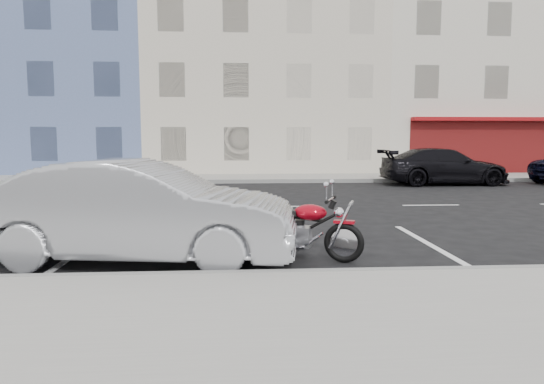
# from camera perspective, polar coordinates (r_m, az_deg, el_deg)

# --- Properties ---
(ground) EXTENTS (120.00, 120.00, 0.00)m
(ground) POSITION_cam_1_polar(r_m,az_deg,el_deg) (13.66, 10.37, -1.62)
(ground) COLOR black
(ground) RESTS_ON ground
(sidewalk_near) EXTENTS (80.00, 3.40, 0.15)m
(sidewalk_near) POSITION_cam_1_polar(r_m,az_deg,el_deg) (5.06, -23.71, -14.97)
(sidewalk_near) COLOR gray
(sidewalk_near) RESTS_ON ground
(sidewalk_far) EXTENTS (80.00, 3.40, 0.15)m
(sidewalk_far) POSITION_cam_1_polar(r_m,az_deg,el_deg) (21.96, -8.12, 1.60)
(sidewalk_far) COLOR gray
(sidewalk_far) RESTS_ON ground
(curb_near) EXTENTS (80.00, 0.12, 0.16)m
(curb_near) POSITION_cam_1_polar(r_m,az_deg,el_deg) (6.59, -18.62, -9.72)
(curb_near) COLOR gray
(curb_near) RESTS_ON ground
(curb_far) EXTENTS (80.00, 0.12, 0.16)m
(curb_far) POSITION_cam_1_polar(r_m,az_deg,el_deg) (20.27, -8.48, 1.22)
(curb_far) COLOR gray
(curb_far) RESTS_ON ground
(bldg_blue) EXTENTS (12.00, 12.00, 13.00)m
(bldg_blue) POSITION_cam_1_polar(r_m,az_deg,el_deg) (31.64, -24.21, 14.22)
(bldg_blue) COLOR slate
(bldg_blue) RESTS_ON ground
(bldg_cream) EXTENTS (12.00, 12.00, 11.50)m
(bldg_cream) POSITION_cam_1_polar(r_m,az_deg,el_deg) (29.70, -1.19, 13.85)
(bldg_cream) COLOR beige
(bldg_cream) RESTS_ON ground
(bldg_corner) EXTENTS (14.00, 12.00, 12.50)m
(bldg_corner) POSITION_cam_1_polar(r_m,az_deg,el_deg) (33.01, 22.67, 13.49)
(bldg_corner) COLOR beige
(bldg_corner) RESTS_ON ground
(motorcycle) EXTENTS (1.84, 0.90, 0.97)m
(motorcycle) POSITION_cam_1_polar(r_m,az_deg,el_deg) (7.36, 8.67, -4.89)
(motorcycle) COLOR black
(motorcycle) RESTS_ON ground
(sedan_silver) EXTENTS (4.87, 2.26, 1.54)m
(sedan_silver) POSITION_cam_1_polar(r_m,az_deg,el_deg) (7.53, -15.23, -2.24)
(sedan_silver) COLOR #96989D
(sedan_silver) RESTS_ON ground
(car_far) EXTENTS (5.10, 2.14, 1.47)m
(car_far) POSITION_cam_1_polar(r_m,az_deg,el_deg) (20.76, 19.56, 2.85)
(car_far) COLOR black
(car_far) RESTS_ON ground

